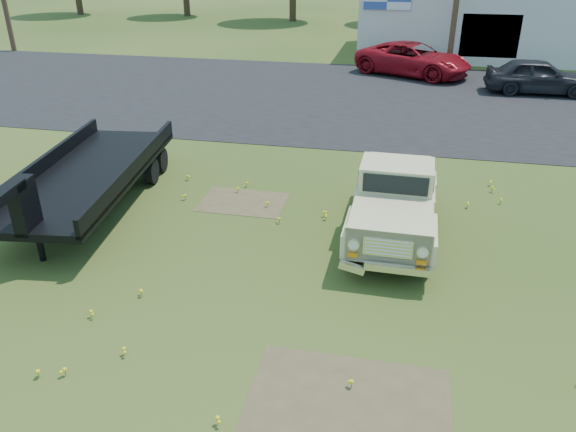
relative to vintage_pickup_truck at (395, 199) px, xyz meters
The scene contains 9 objects.
ground 3.26m from the vintage_pickup_truck, 126.93° to the right, with size 140.00×140.00×0.00m, color #2A3F14.
asphalt_lot 12.67m from the vintage_pickup_truck, 98.57° to the left, with size 90.00×14.00×0.02m, color black.
dirt_patch_a 5.59m from the vintage_pickup_truck, 93.97° to the right, with size 3.00×2.00×0.01m, color #4E4229.
dirt_patch_b 4.11m from the vintage_pickup_truck, 165.62° to the left, with size 2.20×1.60×0.01m, color #4E4229.
commercial_building 24.86m from the vintage_pickup_truck, 80.46° to the left, with size 14.20×8.20×4.15m.
vintage_pickup_truck is the anchor object (origin of this frame).
flatbed_trailer 7.61m from the vintage_pickup_truck, behind, with size 2.45×7.36×2.01m, color black, non-canonical shape.
red_pickup 17.48m from the vintage_pickup_truck, 89.19° to the left, with size 2.62×5.69×1.58m, color maroon.
dark_sedan 15.87m from the vintage_pickup_truck, 69.05° to the left, with size 1.79×4.45×1.52m, color black.
Camera 1 is at (1.91, -9.31, 6.18)m, focal length 35.00 mm.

